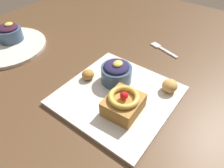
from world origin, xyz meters
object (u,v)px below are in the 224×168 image
object	(u,v)px
back_plate	(7,46)
fork	(162,49)
front_plate	(118,96)
back_ramekin	(9,33)
berry_ramekin	(116,73)
cake_slice	(124,103)
fritter_front	(170,86)
fritter_middle	(88,75)

from	to	relation	value
back_plate	fork	xyz separation A→B (m)	(0.35, -0.48, -0.00)
front_plate	back_ramekin	bearing A→B (deg)	90.73
back_ramekin	berry_ramekin	bearing A→B (deg)	-84.06
cake_slice	back_plate	xyz separation A→B (m)	(-0.00, 0.54, -0.03)
fritter_front	back_ramekin	bearing A→B (deg)	99.91
front_plate	fritter_middle	size ratio (longest dim) A/B	8.14
fritter_front	back_plate	size ratio (longest dim) A/B	0.16
front_plate	berry_ramekin	xyz separation A→B (m)	(0.04, 0.04, 0.04)
fritter_middle	back_plate	xyz separation A→B (m)	(-0.04, 0.38, -0.02)
cake_slice	front_plate	bearing A→B (deg)	49.35
front_plate	cake_slice	distance (m)	0.07
cake_slice	fork	bearing A→B (deg)	9.66
fork	cake_slice	bearing A→B (deg)	116.18
front_plate	back_ramekin	xyz separation A→B (m)	(-0.01, 0.51, 0.04)
front_plate	back_plate	bearing A→B (deg)	94.74
front_plate	fork	xyz separation A→B (m)	(0.31, 0.01, -0.00)
fritter_middle	back_plate	distance (m)	0.38
back_ramekin	fork	size ratio (longest dim) A/B	0.74
berry_ramekin	fork	bearing A→B (deg)	-5.57
front_plate	back_ramekin	world-z (taller)	back_ramekin
fritter_middle	front_plate	bearing A→B (deg)	-90.51
cake_slice	fritter_middle	xyz separation A→B (m)	(0.04, 0.16, -0.01)
cake_slice	berry_ramekin	xyz separation A→B (m)	(0.08, 0.09, 0.00)
fritter_front	back_ramekin	world-z (taller)	back_ramekin
front_plate	back_ramekin	size ratio (longest dim) A/B	3.28
back_ramekin	fork	xyz separation A→B (m)	(0.31, -0.50, -0.04)
fritter_front	fritter_middle	size ratio (longest dim) A/B	1.21
front_plate	fritter_front	xyz separation A→B (m)	(0.10, -0.11, 0.02)
back_ramekin	fork	distance (m)	0.59
back_ramekin	fritter_middle	bearing A→B (deg)	-88.92
fritter_middle	fork	size ratio (longest dim) A/B	0.30
back_plate	fritter_front	bearing A→B (deg)	-76.67
fork	back_plate	bearing A→B (deg)	52.30
cake_slice	back_plate	distance (m)	0.54
berry_ramekin	back_ramekin	size ratio (longest dim) A/B	0.99
fritter_middle	back_ramekin	world-z (taller)	back_ramekin
fritter_middle	back_ramekin	size ratio (longest dim) A/B	0.40
berry_ramekin	fork	distance (m)	0.27
fritter_front	fritter_middle	bearing A→B (deg)	114.43
berry_ramekin	back_plate	size ratio (longest dim) A/B	0.32
fork	berry_ramekin	bearing A→B (deg)	100.94
front_plate	cake_slice	size ratio (longest dim) A/B	3.03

